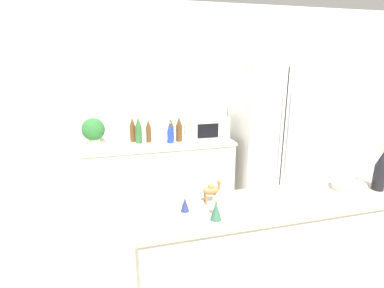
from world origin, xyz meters
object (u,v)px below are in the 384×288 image
(potted_plant, at_px, (93,130))
(wise_man_figurine_blue, at_px, (216,209))
(paper_towel_roll, at_px, (116,135))
(back_bottle_3, at_px, (179,129))
(microwave, at_px, (207,127))
(back_bottle_6, at_px, (149,131))
(back_bottle_1, at_px, (171,130))
(back_bottle_2, at_px, (160,133))
(back_bottle_0, at_px, (139,131))
(camel_figurine, at_px, (212,190))
(back_bottle_4, at_px, (133,130))
(back_bottle_5, at_px, (170,133))
(wine_bottle, at_px, (380,171))
(refrigerator, at_px, (268,134))
(wise_man_figurine_crimson, at_px, (185,203))
(fruit_bowl, at_px, (349,186))

(potted_plant, relative_size, wise_man_figurine_blue, 2.08)
(paper_towel_roll, height_order, back_bottle_3, back_bottle_3)
(microwave, bearing_deg, back_bottle_6, -179.99)
(back_bottle_1, xyz_separation_m, back_bottle_2, (-0.14, -0.07, -0.01))
(back_bottle_2, bearing_deg, back_bottle_0, 168.35)
(back_bottle_1, xyz_separation_m, back_bottle_3, (0.09, -0.06, 0.02))
(wise_man_figurine_blue, bearing_deg, camel_figurine, 78.11)
(back_bottle_4, height_order, back_bottle_6, back_bottle_4)
(back_bottle_6, bearing_deg, back_bottle_5, -21.45)
(back_bottle_1, xyz_separation_m, wine_bottle, (1.14, -1.95, 0.06))
(refrigerator, height_order, back_bottle_1, refrigerator)
(refrigerator, height_order, wise_man_figurine_crimson, refrigerator)
(back_bottle_0, height_order, back_bottle_6, back_bottle_0)
(refrigerator, height_order, wise_man_figurine_blue, refrigerator)
(back_bottle_0, height_order, back_bottle_4, back_bottle_0)
(wise_man_figurine_blue, bearing_deg, wise_man_figurine_crimson, 136.00)
(microwave, xyz_separation_m, wine_bottle, (0.68, -1.95, 0.06))
(potted_plant, distance_m, back_bottle_4, 0.45)
(potted_plant, distance_m, paper_towel_roll, 0.26)
(back_bottle_1, xyz_separation_m, wise_man_figurine_crimson, (-0.29, -1.90, -0.03))
(paper_towel_roll, height_order, camel_figurine, paper_towel_roll)
(camel_figurine, height_order, wise_man_figurine_crimson, camel_figurine)
(back_bottle_2, bearing_deg, camel_figurine, -88.38)
(wine_bottle, height_order, fruit_bowl, wine_bottle)
(microwave, relative_size, wine_bottle, 1.61)
(wine_bottle, relative_size, camel_figurine, 1.87)
(back_bottle_0, bearing_deg, wise_man_figurine_crimson, -86.78)
(microwave, distance_m, wise_man_figurine_crimson, 2.04)
(back_bottle_1, bearing_deg, wine_bottle, -59.74)
(potted_plant, relative_size, back_bottle_6, 1.10)
(wine_bottle, bearing_deg, wise_man_figurine_blue, -175.68)
(back_bottle_4, relative_size, wise_man_figurine_crimson, 2.51)
(potted_plant, bearing_deg, fruit_bowl, -46.06)
(microwave, bearing_deg, back_bottle_5, -168.74)
(microwave, relative_size, back_bottle_2, 1.90)
(refrigerator, relative_size, back_bottle_3, 5.80)
(wine_bottle, bearing_deg, microwave, 109.21)
(refrigerator, relative_size, back_bottle_6, 6.24)
(back_bottle_0, xyz_separation_m, back_bottle_2, (0.25, -0.05, -0.03))
(potted_plant, height_order, wise_man_figurine_crimson, potted_plant)
(wine_bottle, relative_size, wise_man_figurine_blue, 1.92)
(back_bottle_3, bearing_deg, camel_figurine, -95.89)
(back_bottle_0, bearing_deg, back_bottle_1, 2.51)
(refrigerator, distance_m, back_bottle_1, 1.30)
(potted_plant, xyz_separation_m, wine_bottle, (2.05, -1.97, 0.02))
(wine_bottle, bearing_deg, back_bottle_1, 120.26)
(paper_towel_roll, bearing_deg, back_bottle_2, -2.90)
(microwave, bearing_deg, wine_bottle, -70.79)
(back_bottle_2, distance_m, back_bottle_6, 0.15)
(back_bottle_1, height_order, back_bottle_5, back_bottle_1)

